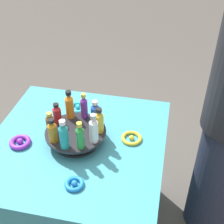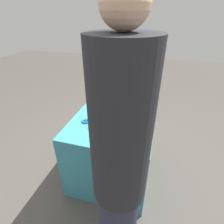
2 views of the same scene
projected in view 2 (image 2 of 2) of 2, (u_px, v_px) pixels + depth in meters
The scene contains 18 objects.
ground_plane at pixel (112, 174), 2.05m from camera, with size 12.00×12.00×0.00m, color #4C4742.
party_table at pixel (112, 150), 1.87m from camera, with size 0.80×0.80×0.73m.
display_stand at pixel (112, 119), 1.66m from camera, with size 0.27×0.27×0.06m.
bottle_gold at pixel (111, 117), 1.53m from camera, with size 0.04×0.04×0.12m.
bottle_blue at pixel (118, 116), 1.54m from camera, with size 0.04×0.04×0.12m.
bottle_purple at pixel (123, 113), 1.59m from camera, with size 0.03×0.03×0.13m.
bottle_orange at pixel (123, 109), 1.64m from camera, with size 0.04×0.04×0.14m.
bottle_red at pixel (119, 108), 1.70m from camera, with size 0.04×0.04×0.10m.
bottle_brown at pixel (113, 107), 1.72m from camera, with size 0.04×0.04×0.10m.
bottle_amber at pixel (106, 107), 1.70m from camera, with size 0.04×0.04×0.12m.
bottle_teal at pixel (101, 108), 1.65m from camera, with size 0.04×0.04×0.14m.
bottle_green at pixel (101, 112), 1.60m from camera, with size 0.03×0.03×0.13m.
bottle_clear at pixel (104, 115), 1.55m from camera, with size 0.04×0.04×0.14m.
ribbon_bow_blue at pixel (86, 121), 1.68m from camera, with size 0.08×0.08×0.03m.
ribbon_bow_gold at pixel (112, 138), 1.46m from camera, with size 0.10×0.10×0.02m.
ribbon_bow_teal at pixel (138, 121), 1.68m from camera, with size 0.09×0.09×0.03m.
ribbon_bow_purple at pixel (112, 108), 1.90m from camera, with size 0.10×0.10×0.03m.
person_figure at pixel (119, 171), 0.96m from camera, with size 0.30×0.30×1.77m.
Camera 2 is at (0.39, -1.35, 1.65)m, focal length 28.00 mm.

